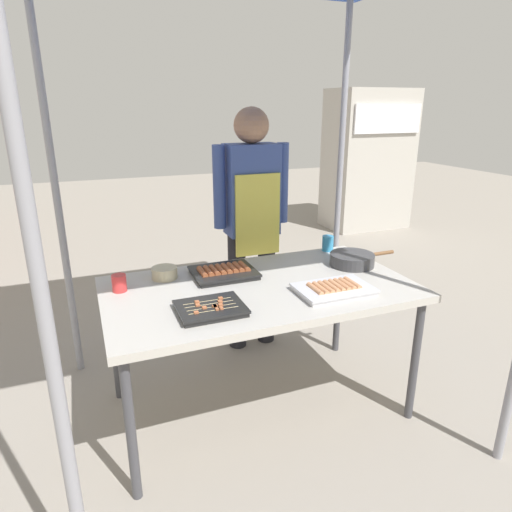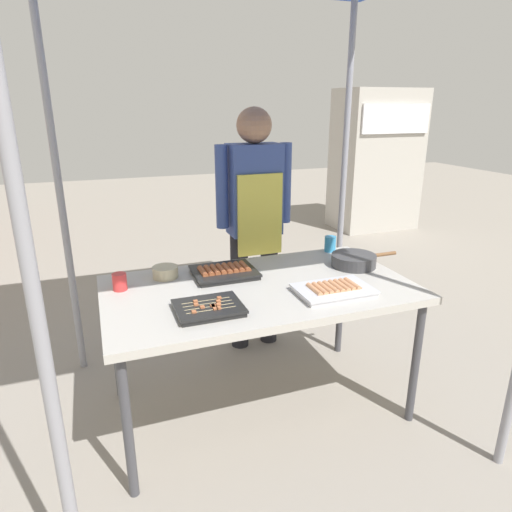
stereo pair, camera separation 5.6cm
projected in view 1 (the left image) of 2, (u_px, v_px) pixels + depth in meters
The scene contains 11 objects.
ground_plane at pixel (259, 406), 2.61m from camera, with size 18.00×18.00×0.00m, color gray.
stall_table at pixel (259, 295), 2.39m from camera, with size 1.60×0.90×0.75m.
tray_grilled_sausages at pixel (334, 289), 2.28m from camera, with size 0.38×0.25×0.05m.
tray_meat_skewers at pixel (211, 309), 2.07m from camera, with size 0.31×0.25×0.04m.
tray_pork_links at pixel (224, 272), 2.51m from camera, with size 0.34×0.29×0.05m.
cooking_wok at pixel (352, 259), 2.66m from camera, with size 0.42×0.26×0.07m.
condiment_bowl at pixel (165, 273), 2.47m from camera, with size 0.14×0.14×0.06m, color #BFB28C.
drink_cup_near_edge at pixel (328, 243), 2.93m from camera, with size 0.07×0.07×0.10m, color #338CBF.
drink_cup_by_wok at pixel (119, 283), 2.29m from camera, with size 0.07×0.07×0.09m, color red.
vendor_woman at pixel (252, 212), 2.99m from camera, with size 0.52×0.23×1.64m.
neighbor_stall_left at pixel (368, 160), 6.20m from camera, with size 1.09×0.73×1.85m.
Camera 1 is at (-0.82, -2.04, 1.66)m, focal length 31.68 mm.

